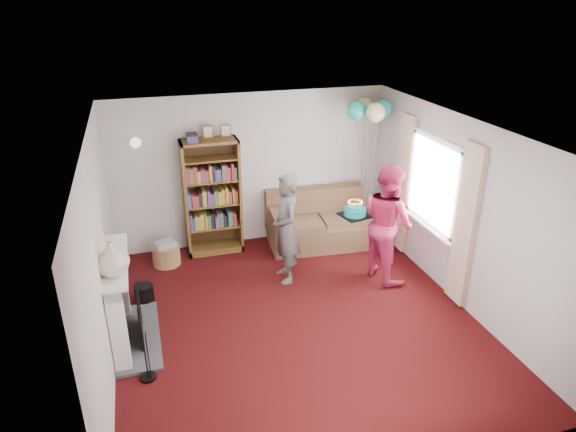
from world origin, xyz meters
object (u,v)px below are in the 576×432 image
object	(u,v)px
person_striped	(286,228)
bookcase	(212,198)
person_magenta	(387,222)
sofa	(319,224)
birthday_cake	(355,212)

from	to	relation	value
person_striped	bookcase	bearing A→B (deg)	-145.25
bookcase	person_magenta	xyz separation A→B (m)	(2.28, -1.58, -0.04)
person_magenta	person_striped	bearing A→B (deg)	64.99
sofa	birthday_cake	world-z (taller)	birthday_cake
sofa	person_striped	distance (m)	1.42
sofa	bookcase	bearing A→B (deg)	176.98
sofa	person_striped	bearing A→B (deg)	-126.26
person_magenta	birthday_cake	distance (m)	0.55
bookcase	birthday_cake	size ratio (longest dim) A/B	5.60
person_striped	birthday_cake	bearing A→B (deg)	71.86
bookcase	birthday_cake	bearing A→B (deg)	-41.04
person_magenta	bookcase	bearing A→B (deg)	43.45
bookcase	sofa	distance (m)	1.84
person_magenta	birthday_cake	bearing A→B (deg)	74.98
person_magenta	sofa	bearing A→B (deg)	10.18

